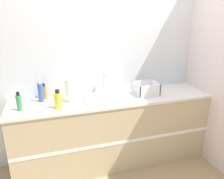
# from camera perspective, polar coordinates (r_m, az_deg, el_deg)

# --- Properties ---
(ground_plane) EXTENTS (12.00, 12.00, 0.00)m
(ground_plane) POSITION_cam_1_polar(r_m,az_deg,el_deg) (2.99, 1.99, -20.99)
(ground_plane) COLOR tan
(wall_back) EXTENTS (4.90, 0.06, 2.60)m
(wall_back) POSITION_cam_1_polar(r_m,az_deg,el_deg) (2.94, -1.54, 6.74)
(wall_back) COLOR silver
(wall_back) RESTS_ON ground_plane
(wall_right) EXTENTS (0.06, 2.58, 2.60)m
(wall_right) POSITION_cam_1_polar(r_m,az_deg,el_deg) (3.25, 22.55, 6.48)
(wall_right) COLOR silver
(wall_right) RESTS_ON ground_plane
(counter_cabinet) EXTENTS (2.53, 0.60, 0.93)m
(counter_cabinet) POSITION_cam_1_polar(r_m,az_deg,el_deg) (2.95, 0.27, -10.58)
(counter_cabinet) COLOR tan
(counter_cabinet) RESTS_ON ground_plane
(sink) EXTENTS (0.59, 0.41, 0.28)m
(sink) POSITION_cam_1_polar(r_m,az_deg,el_deg) (2.76, -1.05, -1.70)
(sink) COLOR silver
(sink) RESTS_ON counter_cabinet
(paper_towel_roll) EXTENTS (0.12, 0.12, 0.28)m
(paper_towel_roll) POSITION_cam_1_polar(r_m,az_deg,el_deg) (2.65, -10.85, -0.12)
(paper_towel_roll) COLOR #4C4C51
(paper_towel_roll) RESTS_ON counter_cabinet
(dish_rack) EXTENTS (0.29, 0.25, 0.16)m
(dish_rack) POSITION_cam_1_polar(r_m,az_deg,el_deg) (2.88, 8.87, -0.15)
(dish_rack) COLOR white
(dish_rack) RESTS_ON counter_cabinet
(bottle_yellow) EXTENTS (0.08, 0.08, 0.22)m
(bottle_yellow) POSITION_cam_1_polar(r_m,az_deg,el_deg) (2.49, -13.93, -2.71)
(bottle_yellow) COLOR yellow
(bottle_yellow) RESTS_ON counter_cabinet
(bottle_blue) EXTENTS (0.06, 0.06, 0.27)m
(bottle_blue) POSITION_cam_1_polar(r_m,az_deg,el_deg) (2.73, -18.14, -0.62)
(bottle_blue) COLOR #2D56B7
(bottle_blue) RESTS_ON counter_cabinet
(bottle_green) EXTENTS (0.06, 0.06, 0.21)m
(bottle_green) POSITION_cam_1_polar(r_m,az_deg,el_deg) (2.57, -23.12, -3.09)
(bottle_green) COLOR #2D8C3D
(bottle_green) RESTS_ON counter_cabinet
(bottle_amber) EXTENTS (0.06, 0.06, 0.20)m
(bottle_amber) POSITION_cam_1_polar(r_m,az_deg,el_deg) (2.82, -17.30, -0.62)
(bottle_amber) COLOR #B26B19
(bottle_amber) RESTS_ON counter_cabinet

